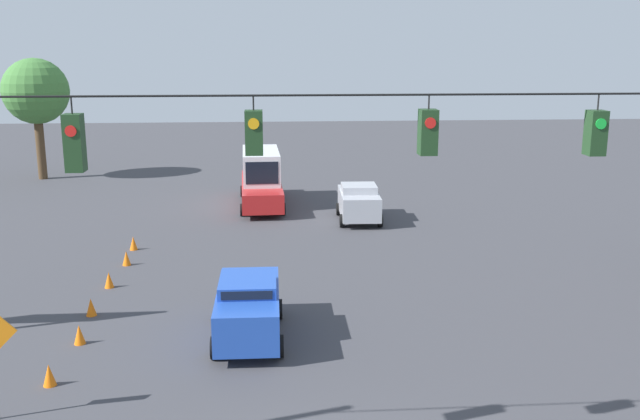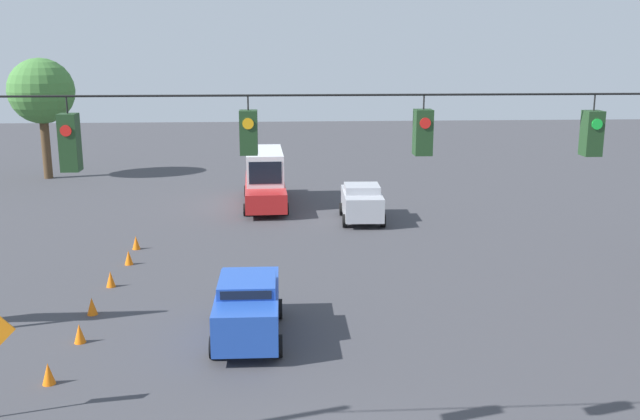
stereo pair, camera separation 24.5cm
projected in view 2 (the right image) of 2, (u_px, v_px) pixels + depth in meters
name	position (u px, v px, depth m)	size (l,w,h in m)	color
overhead_signal_span	(331.00, 224.00, 13.41)	(19.25, 0.38, 8.34)	#4C473D
sedan_silver_oncoming_deep	(362.00, 202.00, 35.47)	(2.16, 3.93, 1.84)	#A8AAB2
sedan_blue_withflow_mid	(248.00, 306.00, 21.30)	(2.07, 4.47, 1.86)	#234CB2
box_truck_red_withflow_deep	(265.00, 178.00, 39.02)	(2.50, 7.51, 2.99)	red
traffic_cone_nearest	(48.00, 374.00, 18.46)	(0.34, 0.34, 0.59)	orange
traffic_cone_second	(80.00, 333.00, 21.03)	(0.34, 0.34, 0.59)	orange
traffic_cone_third	(92.00, 306.00, 23.22)	(0.34, 0.34, 0.59)	orange
traffic_cone_fourth	(111.00, 279.00, 25.90)	(0.34, 0.34, 0.59)	orange
traffic_cone_fifth	(129.00, 258.00, 28.52)	(0.34, 0.34, 0.59)	orange
traffic_cone_farthest	(136.00, 243.00, 30.67)	(0.34, 0.34, 0.59)	orange
tree_horizon_left	(41.00, 92.00, 45.81)	(4.20, 4.20, 7.81)	#4C3823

